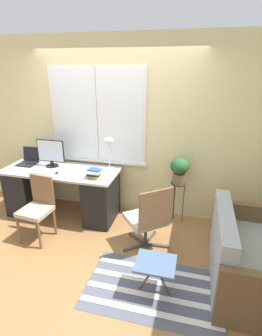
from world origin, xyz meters
TOP-DOWN VIEW (x-y plane):
  - ground_plane at (0.00, 0.00)m, footprint 14.00×14.00m
  - wall_back_with_window at (-0.01, 0.81)m, footprint 9.00×0.12m
  - desk at (-0.80, 0.37)m, footprint 1.78×0.73m
  - laptop at (-1.42, 0.48)m, footprint 0.28×0.28m
  - monitor at (-0.99, 0.47)m, footprint 0.45×0.19m
  - keyboard at (-1.03, 0.19)m, footprint 0.38×0.14m
  - mouse at (-0.76, 0.20)m, footprint 0.04×0.06m
  - desk_lamp at (-0.07, 0.58)m, footprint 0.14×0.14m
  - book_stack at (-0.17, 0.20)m, footprint 0.20×0.17m
  - desk_chair_wooden at (-0.83, -0.27)m, footprint 0.43×0.44m
  - office_chair_swivel at (0.70, -0.16)m, footprint 0.66×0.67m
  - couch_loveseat at (1.86, -0.45)m, footprint 0.85×1.32m
  - plant_stand at (0.99, 0.58)m, footprint 0.22×0.22m
  - potted_plant at (0.99, 0.58)m, footprint 0.26×0.26m
  - floor_rug_striped at (0.88, -0.82)m, footprint 1.47×0.89m
  - folding_stool at (0.90, -0.84)m, footprint 0.41×0.35m

SIDE VIEW (x-z plane):
  - ground_plane at x=0.00m, z-range 0.00..0.00m
  - floor_rug_striped at x=0.88m, z-range 0.00..0.01m
  - couch_loveseat at x=1.86m, z-range -0.13..0.71m
  - folding_stool at x=0.90m, z-range 0.16..0.55m
  - desk at x=-0.80m, z-range 0.02..0.80m
  - office_chair_swivel at x=0.70m, z-range 0.00..0.93m
  - desk_chair_wooden at x=-0.83m, z-range 0.04..0.92m
  - plant_stand at x=0.99m, z-range 0.23..0.90m
  - keyboard at x=-1.03m, z-range 0.78..0.80m
  - mouse at x=-0.76m, z-range 0.78..0.81m
  - laptop at x=-1.42m, z-range 0.71..0.96m
  - book_stack at x=-0.17m, z-range 0.78..0.91m
  - potted_plant at x=0.99m, z-range 0.69..1.07m
  - monitor at x=-0.99m, z-range 0.78..1.21m
  - desk_lamp at x=-0.07m, z-range 0.93..1.43m
  - wall_back_with_window at x=-0.01m, z-range 0.01..2.71m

